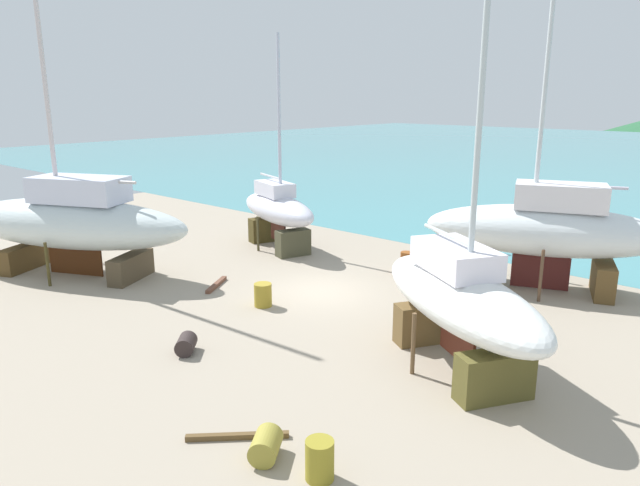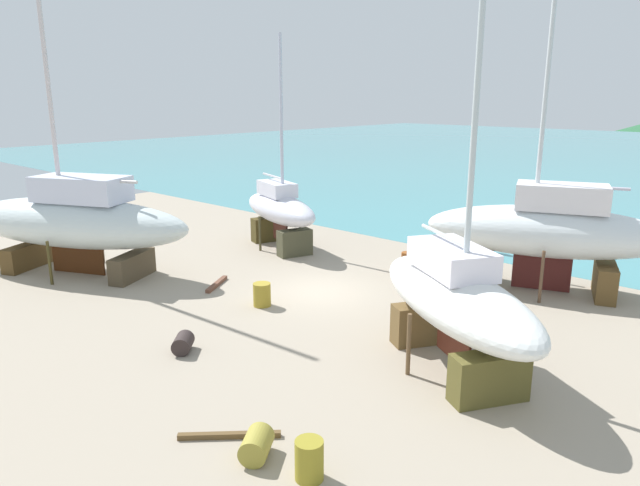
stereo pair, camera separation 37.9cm
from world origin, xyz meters
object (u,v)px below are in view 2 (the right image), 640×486
object	(u,v)px
sailboat_small_center	(547,231)
barrel_rust_near	(183,343)
worker	(485,233)
sailboat_mid_port	(75,221)
sailboat_large_starboard	(280,210)
barrel_tipped_right	(262,295)
barrel_tipped_left	(256,445)
sailboat_far_slipway	(456,299)
barrel_tar_black	(309,460)
barrel_ochre	(407,263)

from	to	relation	value
sailboat_small_center	barrel_rust_near	world-z (taller)	sailboat_small_center
sailboat_small_center	worker	bearing A→B (deg)	-62.65
sailboat_mid_port	barrel_rust_near	world-z (taller)	sailboat_mid_port
sailboat_large_starboard	worker	xyz separation A→B (m)	(7.82, 6.20, -1.03)
sailboat_large_starboard	barrel_tipped_right	xyz separation A→B (m)	(5.43, -6.13, -1.50)
sailboat_small_center	barrel_tipped_left	size ratio (longest dim) A/B	17.15
sailboat_far_slipway	worker	distance (m)	13.19
barrel_tar_black	sailboat_far_slipway	bearing A→B (deg)	93.43
barrel_tipped_right	barrel_tipped_left	size ratio (longest dim) A/B	1.04
sailboat_small_center	barrel_tar_black	xyz separation A→B (m)	(1.17, -14.41, -1.97)
sailboat_large_starboard	barrel_tar_black	world-z (taller)	sailboat_large_starboard
sailboat_far_slipway	sailboat_small_center	bearing A→B (deg)	127.34
sailboat_large_starboard	barrel_tar_black	bearing A→B (deg)	-23.05
worker	barrel_tipped_left	xyz separation A→B (m)	(4.27, -18.51, -0.60)
sailboat_small_center	barrel_ochre	world-z (taller)	sailboat_small_center
barrel_tipped_right	barrel_ochre	distance (m)	6.98
worker	barrel_tipped_left	world-z (taller)	worker
sailboat_large_starboard	barrel_tar_black	size ratio (longest dim) A/B	12.06
sailboat_mid_port	worker	distance (m)	18.65
barrel_tipped_left	barrel_tipped_right	bearing A→B (deg)	137.16
sailboat_large_starboard	worker	size ratio (longest dim) A/B	5.87
sailboat_mid_port	barrel_tipped_left	xyz separation A→B (m)	(15.37, -3.59, -2.00)
barrel_rust_near	sailboat_mid_port	bearing A→B (deg)	170.75
worker	barrel_tar_black	distance (m)	19.09
sailboat_large_starboard	barrel_tipped_right	size ratio (longest dim) A/B	11.95
worker	sailboat_far_slipway	bearing A→B (deg)	-142.44
sailboat_small_center	barrel_tar_black	size ratio (longest dim) A/B	16.66
worker	barrel_ochre	bearing A→B (deg)	-172.72
barrel_tipped_right	barrel_tipped_left	bearing A→B (deg)	-42.84
barrel_ochre	barrel_tipped_left	distance (m)	13.86
barrel_tipped_left	barrel_rust_near	xyz separation A→B (m)	(-5.50, 1.99, -0.03)
sailboat_far_slipway	barrel_tipped_right	xyz separation A→B (m)	(-7.57, -0.27, -1.60)
barrel_rust_near	barrel_tipped_left	bearing A→B (deg)	-19.85
barrel_tar_black	barrel_tipped_right	world-z (taller)	barrel_tipped_right
sailboat_mid_port	sailboat_large_starboard	bearing A→B (deg)	-136.26
sailboat_mid_port	barrel_tipped_right	xyz separation A→B (m)	(8.72, 2.58, -1.87)
barrel_ochre	barrel_rust_near	xyz separation A→B (m)	(-0.55, -10.95, -0.19)
sailboat_small_center	sailboat_mid_port	size ratio (longest dim) A/B	0.87
sailboat_small_center	sailboat_large_starboard	xyz separation A→B (m)	(-12.20, -2.35, -0.47)
sailboat_large_starboard	barrel_ochre	distance (m)	7.30
barrel_rust_near	barrel_ochre	bearing A→B (deg)	87.15
sailboat_small_center	sailboat_large_starboard	size ratio (longest dim) A/B	1.38
barrel_ochre	barrel_rust_near	distance (m)	10.97
barrel_tipped_left	barrel_rust_near	size ratio (longest dim) A/B	1.07
sailboat_mid_port	worker	bearing A→B (deg)	-152.26
sailboat_large_starboard	barrel_tipped_right	distance (m)	8.33
sailboat_large_starboard	worker	world-z (taller)	sailboat_large_starboard
sailboat_large_starboard	barrel_tar_black	xyz separation A→B (m)	(13.37, -12.06, -1.50)
sailboat_far_slipway	barrel_tar_black	xyz separation A→B (m)	(0.37, -6.19, -1.61)
sailboat_far_slipway	barrel_ochre	distance (m)	8.90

